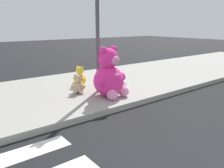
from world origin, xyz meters
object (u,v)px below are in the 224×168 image
object	(u,v)px
plush_pink_large	(110,77)
plush_white	(121,83)
sign_pole	(98,34)
plush_yellow	(80,78)
plush_tan	(78,86)
plush_lime	(109,78)

from	to	relation	value
plush_pink_large	plush_white	bearing A→B (deg)	26.41
sign_pole	plush_yellow	distance (m)	1.71
plush_pink_large	plush_tan	world-z (taller)	plush_pink_large
plush_pink_large	plush_tan	distance (m)	1.02
plush_white	plush_lime	distance (m)	0.52
plush_pink_large	plush_yellow	world-z (taller)	plush_pink_large
plush_tan	plush_yellow	size ratio (longest dim) A/B	0.86
sign_pole	plush_tan	xyz separation A→B (m)	(-0.57, 0.20, -1.47)
sign_pole	plush_tan	size ratio (longest dim) A/B	5.74
plush_white	plush_yellow	distance (m)	1.41
plush_pink_large	plush_lime	bearing A→B (deg)	53.91
plush_yellow	plush_pink_large	bearing A→B (deg)	-86.64
plush_white	plush_yellow	bearing A→B (deg)	124.03
sign_pole	plush_white	world-z (taller)	sign_pole
plush_tan	plush_yellow	world-z (taller)	plush_yellow
plush_tan	plush_lime	xyz separation A→B (m)	(1.18, 0.07, 0.06)
plush_tan	plush_white	bearing A→B (deg)	-19.69
plush_white	plush_yellow	xyz separation A→B (m)	(-0.79, 1.17, 0.05)
plush_yellow	plush_white	bearing A→B (deg)	-55.97
sign_pole	plush_yellow	size ratio (longest dim) A/B	4.94
plush_tan	plush_lime	bearing A→B (deg)	3.20
plush_pink_large	plush_white	size ratio (longest dim) A/B	2.67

